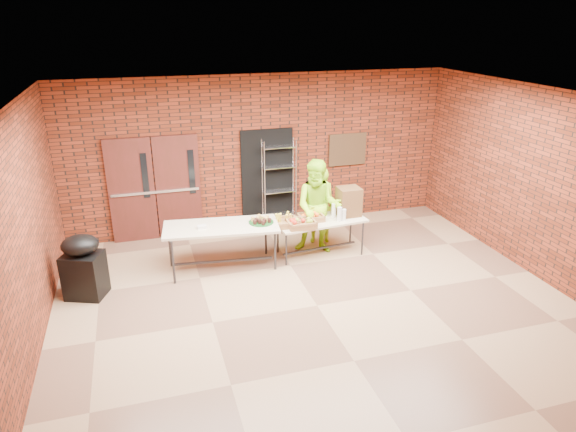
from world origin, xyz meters
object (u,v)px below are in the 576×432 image
Objects in this scene: wire_rack at (279,184)px; volunteer_woman at (320,205)px; covered_grill at (83,266)px; volunteer_man at (318,207)px; table_right at (320,223)px; coffee_dispenser at (349,202)px; table_left at (221,229)px.

wire_rack is 1.16m from volunteer_woman.
covered_grill is 0.59× the size of volunteer_man.
volunteer_woman is at bearing 34.28° from covered_grill.
wire_rack is at bearing 49.22° from covered_grill.
table_right is 0.96× the size of volunteer_man.
coffee_dispenser is 0.64m from volunteer_woman.
wire_rack reaches higher than volunteer_woman.
volunteer_man is (0.36, -1.42, -0.05)m from wire_rack.
table_right is at bearing 8.79° from table_left.
coffee_dispenser is 4.80m from covered_grill.
coffee_dispenser is 0.30× the size of volunteer_man.
coffee_dispenser is at bearing 2.85° from table_right.
table_right is 0.69m from coffee_dispenser.
covered_grill is 4.21m from volunteer_man.
wire_rack reaches higher than coffee_dispenser.
coffee_dispenser is 0.35× the size of volunteer_woman.
wire_rack reaches higher than volunteer_man.
volunteer_woman reaches higher than covered_grill.
volunteer_man is at bearing 12.84° from table_left.
volunteer_woman reaches higher than table_right.
wire_rack is 1.75m from coffee_dispenser.
table_right is (1.88, 0.05, -0.12)m from table_left.
table_left is 2.15m from volunteer_woman.
wire_rack is at bearing 128.25° from volunteer_man.
covered_grill is 0.68× the size of volunteer_woman.
wire_rack is 1.79× the size of covered_grill.
covered_grill is at bearing -179.96° from table_right.
table_right is 0.30m from volunteer_man.
coffee_dispenser is at bearing 144.89° from volunteer_woman.
table_right is at bearing -171.82° from coffee_dispenser.
covered_grill is (-4.76, -0.48, -0.44)m from coffee_dispenser.
coffee_dispenser is at bearing 19.46° from volunteer_man.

